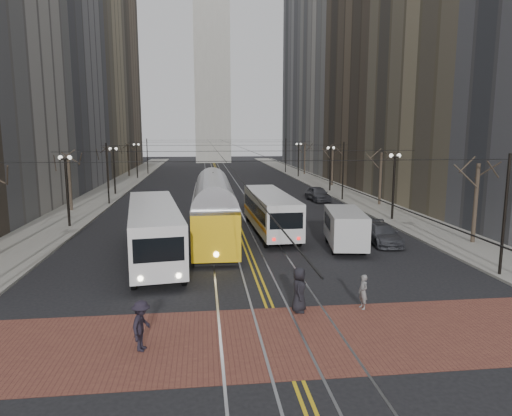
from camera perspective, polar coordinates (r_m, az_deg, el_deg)
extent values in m
plane|color=black|center=(21.50, 1.38, -11.45)|extent=(260.00, 260.00, 0.00)
cube|color=gray|center=(66.45, -17.19, 2.43)|extent=(5.00, 140.00, 0.15)
cube|color=gray|center=(67.72, 8.65, 2.87)|extent=(5.00, 140.00, 0.15)
cube|color=brown|center=(17.86, 3.25, -15.96)|extent=(25.00, 6.00, 0.01)
cube|color=gray|center=(65.40, -4.15, 2.66)|extent=(4.80, 130.00, 0.02)
cube|color=gold|center=(65.40, -4.15, 2.66)|extent=(0.42, 130.00, 0.01)
cube|color=slate|center=(70.30, -26.53, 16.09)|extent=(16.00, 20.00, 34.00)
cube|color=gray|center=(91.22, -23.76, 20.24)|extent=(20.00, 20.00, 52.00)
cube|color=brown|center=(108.99, -19.36, 15.39)|extent=(16.00, 20.00, 40.00)
cube|color=brown|center=(72.33, 17.17, 16.42)|extent=(16.00, 20.00, 34.00)
cube|color=#98958F|center=(92.92, 13.38, 20.54)|extent=(20.00, 20.00, 52.00)
cube|color=slate|center=(110.31, 8.57, 15.72)|extent=(16.00, 20.00, 40.00)
cube|color=#B2AFA5|center=(123.61, -5.57, 18.83)|extent=(9.00, 9.00, 56.00)
cylinder|color=black|center=(39.71, -22.51, 1.66)|extent=(0.20, 0.20, 5.60)
cylinder|color=black|center=(59.10, -17.30, 4.27)|extent=(0.20, 0.20, 5.60)
cylinder|color=black|center=(78.79, -14.66, 5.56)|extent=(0.20, 0.20, 5.60)
cylinder|color=black|center=(41.62, 16.80, 2.31)|extent=(0.20, 0.20, 5.60)
cylinder|color=black|center=(60.40, 9.27, 4.67)|extent=(0.20, 0.20, 5.60)
cylinder|color=black|center=(79.77, 5.33, 5.87)|extent=(0.20, 0.20, 5.60)
cylinder|color=#382D23|center=(47.90, -22.25, 2.89)|extent=(0.28, 0.28, 5.60)
cylinder|color=#382D23|center=(65.35, -18.07, 4.68)|extent=(0.28, 0.28, 5.60)
cylinder|color=#382D23|center=(83.03, -15.66, 5.70)|extent=(0.28, 0.28, 5.60)
cylinder|color=#382D23|center=(34.67, 25.74, 0.42)|extent=(0.28, 0.28, 5.60)
cylinder|color=#382D23|center=(49.73, 15.27, 3.47)|extent=(0.28, 0.28, 5.60)
cylinder|color=#382D23|center=(66.70, 9.51, 5.10)|extent=(0.28, 0.28, 5.60)
cylinder|color=#382D23|center=(84.10, 6.10, 6.04)|extent=(0.28, 0.28, 5.60)
cylinder|color=black|center=(64.92, -5.55, 7.90)|extent=(0.03, 120.00, 0.03)
cylinder|color=black|center=(65.05, -2.88, 7.93)|extent=(0.03, 120.00, 0.03)
cylinder|color=black|center=(51.08, -18.06, 4.05)|extent=(0.16, 0.16, 6.60)
cylinder|color=black|center=(86.58, -13.43, 6.26)|extent=(0.16, 0.16, 6.60)
cylinder|color=black|center=(27.31, 28.64, -0.93)|extent=(0.16, 0.16, 6.60)
cylinder|color=black|center=(52.49, 10.83, 4.48)|extent=(0.16, 0.16, 6.60)
cylinder|color=black|center=(87.43, 3.72, 6.53)|extent=(0.16, 0.16, 6.60)
cube|color=silver|center=(28.51, -12.65, -2.95)|extent=(4.58, 13.58, 3.33)
cube|color=yellow|center=(33.06, -5.28, -0.85)|extent=(2.98, 15.23, 3.58)
cube|color=silver|center=(35.12, 1.78, -0.64)|extent=(2.93, 11.81, 3.06)
cube|color=#BDBDBD|center=(30.92, 11.08, -2.69)|extent=(3.07, 6.01, 2.54)
imported|color=#3D3F45|center=(52.08, 7.73, 1.78)|extent=(2.30, 4.94, 1.64)
imported|color=#45464D|center=(32.97, 15.49, -3.16)|extent=(2.18, 4.77, 1.35)
imported|color=black|center=(19.96, 5.40, -10.12)|extent=(0.87, 1.10, 1.96)
imported|color=slate|center=(20.80, 13.24, -10.16)|extent=(0.45, 0.61, 1.53)
imported|color=black|center=(17.09, -14.12, -14.07)|extent=(0.96, 1.32, 1.83)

